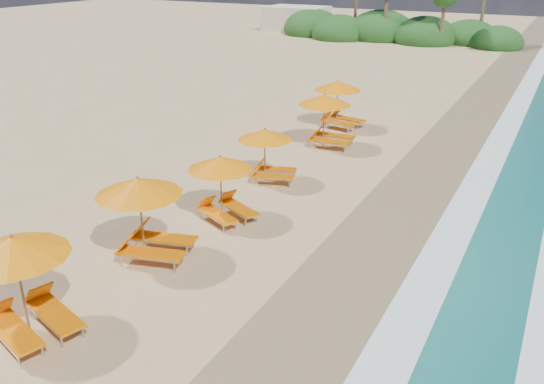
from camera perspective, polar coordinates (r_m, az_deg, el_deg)
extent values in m
plane|color=tan|center=(19.08, 0.00, -3.33)|extent=(160.00, 160.00, 0.00)
cube|color=olive|center=(17.78, 11.54, -5.88)|extent=(4.00, 160.00, 0.01)
cube|color=white|center=(17.49, 16.27, -6.79)|extent=(1.20, 160.00, 0.01)
cylinder|color=olive|center=(14.71, -23.87, -8.51)|extent=(0.06, 0.06, 2.45)
cone|color=orange|center=(14.24, -24.51, -4.98)|extent=(3.15, 3.15, 0.49)
sphere|color=olive|center=(14.13, -24.69, -4.00)|extent=(0.09, 0.09, 0.09)
cylinder|color=olive|center=(17.09, -12.95, -2.61)|extent=(0.06, 0.06, 2.46)
cone|color=orange|center=(16.69, -13.25, 0.56)|extent=(3.08, 3.08, 0.49)
sphere|color=olive|center=(16.59, -13.33, 1.44)|extent=(0.09, 0.09, 0.09)
cylinder|color=olive|center=(19.31, -5.13, 0.41)|extent=(0.05, 0.05, 2.16)
cone|color=orange|center=(18.99, -5.23, 2.92)|extent=(2.93, 2.93, 0.43)
sphere|color=olive|center=(18.91, -5.25, 3.60)|extent=(0.08, 0.08, 0.08)
cylinder|color=olive|center=(22.51, -0.72, 3.70)|extent=(0.05, 0.05, 2.09)
cone|color=orange|center=(22.24, -0.73, 5.81)|extent=(2.71, 2.71, 0.42)
sphere|color=olive|center=(22.18, -0.74, 6.39)|extent=(0.07, 0.07, 0.07)
cylinder|color=olive|center=(26.90, 5.22, 7.13)|extent=(0.06, 0.06, 2.40)
cone|color=orange|center=(26.65, 5.30, 9.20)|extent=(2.72, 2.72, 0.48)
sphere|color=olive|center=(26.59, 5.32, 9.76)|extent=(0.09, 0.09, 0.09)
cylinder|color=olive|center=(30.13, 6.54, 8.73)|extent=(0.06, 0.06, 2.37)
cone|color=orange|center=(29.91, 6.62, 10.56)|extent=(2.89, 2.89, 0.48)
sphere|color=olive|center=(29.85, 6.65, 11.05)|extent=(0.08, 0.08, 0.08)
ellipsoid|color=#163D14|center=(62.26, 15.08, 14.79)|extent=(6.40, 6.40, 4.16)
ellipsoid|color=#163D14|center=(64.51, 10.85, 15.46)|extent=(7.20, 7.20, 4.68)
ellipsoid|color=#163D14|center=(63.96, 6.74, 15.53)|extent=(6.00, 6.00, 3.90)
ellipsoid|color=#163D14|center=(63.46, 19.12, 14.40)|extent=(5.60, 5.60, 3.64)
ellipsoid|color=#163D14|center=(67.31, 4.10, 16.03)|extent=(6.60, 6.60, 4.29)
ellipsoid|color=#163D14|center=(61.09, 21.61, 13.74)|extent=(5.00, 5.00, 3.25)
cylinder|color=brown|center=(59.69, 16.72, 16.13)|extent=(0.36, 0.36, 5.00)
cylinder|color=brown|center=(62.10, 11.32, 17.11)|extent=(0.36, 0.36, 5.60)
cylinder|color=brown|center=(65.22, 8.38, 17.81)|extent=(0.36, 0.36, 6.20)
cylinder|color=brown|center=(63.02, 20.39, 16.82)|extent=(0.36, 0.36, 6.80)
cube|color=beige|center=(70.28, 2.47, 16.96)|extent=(7.00, 5.00, 2.80)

